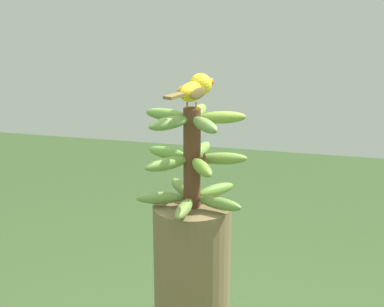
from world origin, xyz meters
The scene contains 2 objects.
banana_bunch centered at (0.00, 0.00, 1.16)m, with size 0.31×0.31×0.28m.
perched_bird centered at (-0.01, 0.01, 1.36)m, with size 0.20×0.10×0.09m.
Camera 1 is at (1.61, 0.40, 1.68)m, focal length 59.16 mm.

